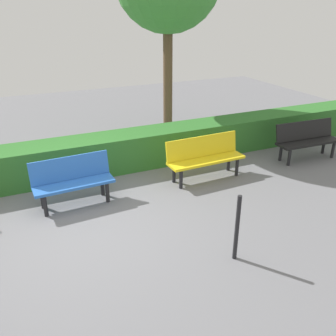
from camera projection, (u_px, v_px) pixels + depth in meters
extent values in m
plane|color=slate|center=(88.00, 222.00, 5.97)|extent=(20.60, 20.60, 0.00)
cube|color=black|center=(309.00, 142.00, 8.25)|extent=(1.56, 0.49, 0.05)
cube|color=black|center=(304.00, 130.00, 8.32)|extent=(1.55, 0.21, 0.42)
cylinder|color=black|center=(333.00, 150.00, 8.42)|extent=(0.07, 0.07, 0.39)
cylinder|color=black|center=(324.00, 146.00, 8.68)|extent=(0.07, 0.07, 0.39)
cylinder|color=black|center=(289.00, 157.00, 8.01)|extent=(0.07, 0.07, 0.39)
cylinder|color=black|center=(281.00, 153.00, 8.26)|extent=(0.07, 0.07, 0.39)
cube|color=yellow|center=(206.00, 160.00, 7.30)|extent=(1.63, 0.47, 0.05)
cube|color=yellow|center=(202.00, 146.00, 7.36)|extent=(1.62, 0.15, 0.42)
cylinder|color=black|center=(237.00, 167.00, 7.53)|extent=(0.07, 0.07, 0.39)
cylinder|color=black|center=(229.00, 162.00, 7.77)|extent=(0.07, 0.07, 0.39)
cylinder|color=black|center=(181.00, 179.00, 7.00)|extent=(0.07, 0.07, 0.39)
cylinder|color=black|center=(174.00, 173.00, 7.24)|extent=(0.07, 0.07, 0.39)
cube|color=blue|center=(74.00, 184.00, 6.31)|extent=(1.40, 0.48, 0.05)
cube|color=blue|center=(70.00, 168.00, 6.37)|extent=(1.39, 0.17, 0.42)
cylinder|color=black|center=(107.00, 192.00, 6.51)|extent=(0.07, 0.07, 0.39)
cylinder|color=black|center=(102.00, 186.00, 6.75)|extent=(0.07, 0.07, 0.39)
cylinder|color=black|center=(45.00, 206.00, 6.06)|extent=(0.07, 0.07, 0.39)
cylinder|color=black|center=(42.00, 198.00, 6.30)|extent=(0.07, 0.07, 0.39)
cube|color=#2D6B28|center=(122.00, 151.00, 7.84)|extent=(16.60, 0.78, 0.77)
cylinder|color=brown|center=(168.00, 77.00, 9.43)|extent=(0.24, 0.24, 3.13)
cylinder|color=black|center=(237.00, 228.00, 4.91)|extent=(0.06, 0.06, 1.00)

